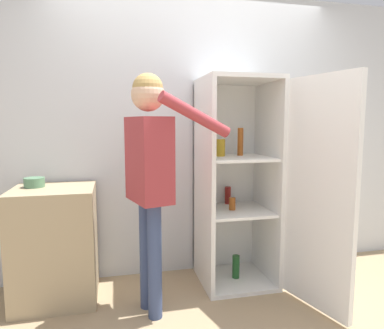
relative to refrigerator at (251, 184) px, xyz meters
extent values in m
plane|color=tan|center=(-0.40, -0.54, -0.88)|extent=(12.00, 12.00, 0.00)
cube|color=silver|center=(-0.40, 0.44, 0.39)|extent=(7.00, 0.06, 2.55)
cube|color=white|center=(-0.10, 0.09, -0.86)|extent=(0.62, 0.60, 0.04)
cube|color=white|center=(-0.10, 0.09, 0.87)|extent=(0.62, 0.60, 0.04)
cube|color=white|center=(-0.10, 0.37, 0.00)|extent=(0.62, 0.03, 1.70)
cube|color=white|center=(-0.39, 0.09, 0.00)|extent=(0.04, 0.60, 1.70)
cube|color=white|center=(0.19, 0.09, 0.00)|extent=(0.03, 0.60, 1.70)
cube|color=white|center=(-0.10, 0.09, -0.25)|extent=(0.55, 0.53, 0.02)
cube|color=white|center=(-0.10, 0.09, 0.21)|extent=(0.55, 0.53, 0.02)
cube|color=white|center=(0.31, -0.51, 0.00)|extent=(0.21, 0.61, 1.70)
cylinder|color=#1E5123|center=(-0.10, 0.06, -0.75)|extent=(0.06, 0.06, 0.20)
cylinder|color=#9E4C19|center=(-0.14, 0.08, -0.18)|extent=(0.06, 0.06, 0.11)
cylinder|color=#9E4C19|center=(-0.03, 0.18, 0.35)|extent=(0.05, 0.05, 0.24)
cylinder|color=maroon|center=(-0.10, 0.30, -0.15)|extent=(0.05, 0.05, 0.16)
cylinder|color=#B78C1E|center=(-0.22, 0.16, 0.30)|extent=(0.09, 0.09, 0.15)
cylinder|color=#384770|center=(-0.90, -0.18, -0.46)|extent=(0.10, 0.10, 0.84)
cylinder|color=#384770|center=(-0.86, -0.34, -0.46)|extent=(0.10, 0.10, 0.84)
cube|color=#9E3338|center=(-0.88, -0.26, 0.26)|extent=(0.32, 0.44, 0.60)
sphere|color=#DBAD89|center=(-0.88, -0.26, 0.71)|extent=(0.23, 0.23, 0.23)
sphere|color=#AD894C|center=(-0.88, -0.26, 0.75)|extent=(0.21, 0.21, 0.21)
cylinder|color=#9E3338|center=(-0.94, -0.05, 0.23)|extent=(0.08, 0.08, 0.56)
cylinder|color=#9E3338|center=(-0.58, -0.40, 0.56)|extent=(0.54, 0.23, 0.31)
cube|color=tan|center=(-1.58, 0.11, -0.43)|extent=(0.61, 0.56, 0.90)
cylinder|color=#517F5B|center=(-1.73, 0.18, 0.05)|extent=(0.15, 0.15, 0.07)
camera|label=1|loc=(-1.12, -2.65, 0.51)|focal=32.00mm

